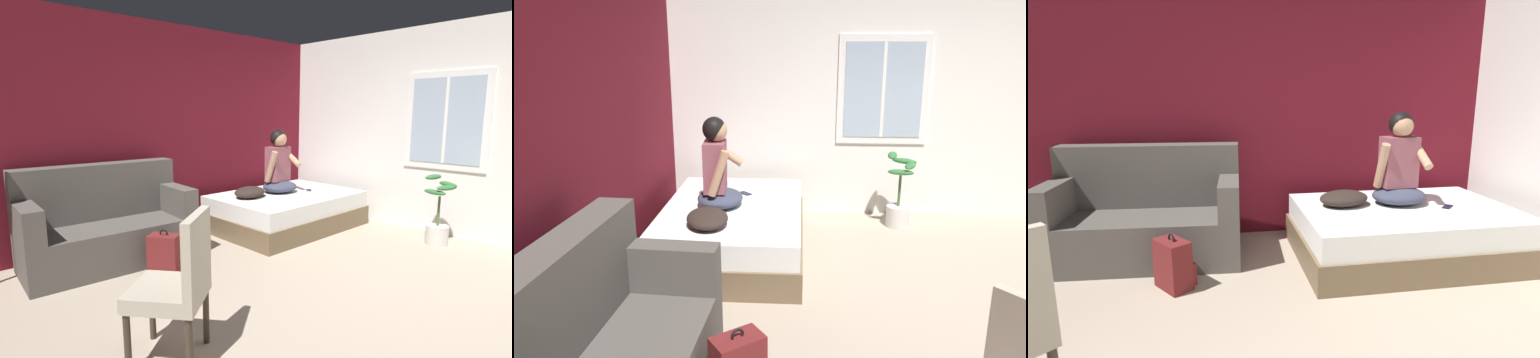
{
  "view_description": "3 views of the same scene",
  "coord_description": "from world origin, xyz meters",
  "views": [
    {
      "loc": [
        -2.8,
        -1.71,
        1.6
      ],
      "look_at": [
        0.52,
        1.89,
        0.77
      ],
      "focal_mm": 28.0,
      "sensor_mm": 36.0,
      "label": 1
    },
    {
      "loc": [
        -3.41,
        1.34,
        2.07
      ],
      "look_at": [
        -0.15,
        1.54,
        1.14
      ],
      "focal_mm": 35.0,
      "sensor_mm": 36.0,
      "label": 2
    },
    {
      "loc": [
        -0.54,
        -1.36,
        1.53
      ],
      "look_at": [
        -0.01,
        1.73,
        0.85
      ],
      "focal_mm": 28.0,
      "sensor_mm": 36.0,
      "label": 3
    }
  ],
  "objects": [
    {
      "name": "bed",
      "position": [
        1.19,
        1.99,
        0.24
      ],
      "size": [
        2.02,
        1.37,
        0.48
      ],
      "color": "brown",
      "rests_on": "ground"
    },
    {
      "name": "backpack",
      "position": [
        -0.9,
        1.69,
        0.19
      ],
      "size": [
        0.35,
        0.35,
        0.46
      ],
      "color": "maroon",
      "rests_on": "ground"
    },
    {
      "name": "couch",
      "position": [
        -1.18,
        2.39,
        0.39
      ],
      "size": [
        1.75,
        0.92,
        1.04
      ],
      "color": "#514C47",
      "rests_on": "ground"
    },
    {
      "name": "cell_phone",
      "position": [
        1.58,
        1.91,
        0.48
      ],
      "size": [
        0.15,
        0.15,
        0.01
      ],
      "primitive_type": "cube",
      "rotation": [
        0.0,
        0.0,
        5.47
      ],
      "color": "black",
      "rests_on": "bed"
    },
    {
      "name": "person_seated",
      "position": [
        1.18,
        2.13,
        0.84
      ],
      "size": [
        0.55,
        0.47,
        0.88
      ],
      "color": "#383D51",
      "rests_on": "bed"
    },
    {
      "name": "wall_back_accent",
      "position": [
        0.0,
        2.95,
        1.35
      ],
      "size": [
        9.87,
        0.16,
        2.7
      ],
      "primitive_type": "cube",
      "color": "maroon",
      "rests_on": "ground"
    },
    {
      "name": "throw_pillow",
      "position": [
        0.64,
        2.14,
        0.55
      ],
      "size": [
        0.55,
        0.46,
        0.14
      ],
      "primitive_type": "ellipsoid",
      "rotation": [
        0.0,
        0.0,
        0.24
      ],
      "color": "#2D231E",
      "rests_on": "bed"
    }
  ]
}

